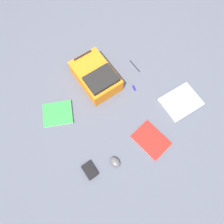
% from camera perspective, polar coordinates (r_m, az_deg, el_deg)
% --- Properties ---
extents(ground_plane, '(3.94, 3.94, 0.00)m').
position_cam_1_polar(ground_plane, '(1.77, 1.61, 0.30)').
color(ground_plane, '#4C5160').
extents(backpack, '(0.38, 0.49, 0.18)m').
position_cam_1_polar(backpack, '(1.83, -4.42, 9.72)').
color(backpack, orange).
rests_on(backpack, ground_plane).
extents(laptop, '(0.38, 0.33, 0.03)m').
position_cam_1_polar(laptop, '(1.87, 18.41, 2.62)').
color(laptop, '#929296').
rests_on(laptop, ground_plane).
extents(book_red, '(0.32, 0.32, 0.02)m').
position_cam_1_polar(book_red, '(1.80, -14.70, -0.48)').
color(book_red, silver).
rests_on(book_red, ground_plane).
extents(book_comic, '(0.23, 0.29, 0.02)m').
position_cam_1_polar(book_comic, '(1.71, 10.65, -7.61)').
color(book_comic, silver).
rests_on(book_comic, ground_plane).
extents(computer_mouse, '(0.07, 0.10, 0.04)m').
position_cam_1_polar(computer_mouse, '(1.64, 0.87, -13.58)').
color(computer_mouse, '#4C4C51').
rests_on(computer_mouse, ground_plane).
extents(power_brick, '(0.11, 0.14, 0.03)m').
position_cam_1_polar(power_brick, '(1.64, -6.17, -15.73)').
color(power_brick, black).
rests_on(power_brick, ground_plane).
extents(pen_black, '(0.04, 0.15, 0.01)m').
position_cam_1_polar(pen_black, '(1.98, 6.31, 12.51)').
color(pen_black, black).
rests_on(pen_black, ground_plane).
extents(usb_stick, '(0.04, 0.06, 0.01)m').
position_cam_1_polar(usb_stick, '(1.86, 6.13, 6.61)').
color(usb_stick, '#191999').
rests_on(usb_stick, ground_plane).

